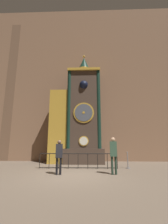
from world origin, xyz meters
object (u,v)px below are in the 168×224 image
clock_tower (78,116)px  visitor_near (59,154)px  visitor_far (113,152)px  stanchion_post (128,163)px

clock_tower → visitor_near: size_ratio=5.46×
clock_tower → visitor_far: clock_tower is taller
visitor_far → stanchion_post: visitor_far is taller
clock_tower → stanchion_post: clock_tower is taller
clock_tower → stanchion_post: (3.28, -2.17, -3.35)m
visitor_near → visitor_far: visitor_far is taller
clock_tower → visitor_far: 5.26m
visitor_near → visitor_far: (2.76, 0.12, 0.10)m
visitor_near → visitor_far: 2.76m
clock_tower → visitor_near: bearing=-98.7°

